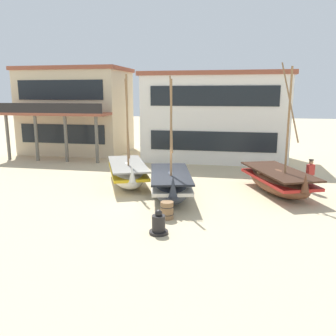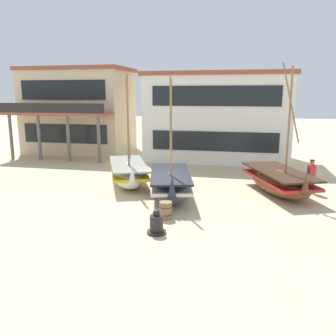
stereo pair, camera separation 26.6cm
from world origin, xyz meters
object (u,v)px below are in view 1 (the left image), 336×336
Objects in this scene: fishing_boat_far_right at (170,184)px; wooden_barrel at (167,210)px; fishing_boat_near_left at (278,180)px; fisherman_by_hull at (310,176)px; harbor_building_main at (215,116)px; fishing_boat_centre_large at (127,173)px; harbor_building_annex at (76,111)px; capstan_winch at (159,224)px.

fishing_boat_far_right is 8.16× the size of wooden_barrel.
fishing_boat_near_left reaches higher than fishing_boat_far_right.
harbor_building_main reaches higher than fisherman_by_hull.
wooden_barrel is (-6.30, -5.26, -0.48)m from fisherman_by_hull.
fisherman_by_hull is at bearing 18.38° from fishing_boat_near_left.
wooden_barrel is at bearing -140.12° from fisherman_by_hull.
fishing_boat_far_right reaches higher than wooden_barrel.
fishing_boat_near_left reaches higher than fishing_boat_centre_large.
harbor_building_annex reaches higher than harbor_building_main.
wooden_barrel is (-4.72, -4.74, -0.30)m from fishing_boat_near_left.
harbor_building_main reaches higher than fishing_boat_far_right.
harbor_building_annex is at bearing 126.12° from wooden_barrel.
fishing_boat_centre_large is 0.68× the size of harbor_building_annex.
fisherman_by_hull is at bearing -29.10° from harbor_building_annex.
harbor_building_annex is (-15.50, 10.03, 2.85)m from fishing_boat_near_left.
capstan_winch is at bearing -126.75° from fishing_boat_near_left.
fishing_boat_far_right is 7.14m from fisherman_by_hull.
wooden_barrel is (-0.01, 1.56, 0.01)m from capstan_winch.
harbor_building_main is at bearing 86.67° from capstan_winch.
fishing_boat_centre_large is 5.87m from wooden_barrel.
fishing_boat_centre_large reaches higher than fishing_boat_far_right.
fishing_boat_near_left is 10.10m from harbor_building_main.
fisherman_by_hull is at bearing 19.96° from fishing_boat_far_right.
capstan_winch is 1.56m from wooden_barrel.
fishing_boat_far_right is at bearing -36.60° from fishing_boat_centre_large.
harbor_building_main is at bearing 83.14° from fishing_boat_far_right.
harbor_building_annex is at bearing 150.90° from fisherman_by_hull.
fishing_boat_centre_large is at bearing -177.84° from fisherman_by_hull.
fishing_boat_near_left is at bearing 53.25° from capstan_winch.
harbor_building_main reaches higher than capstan_winch.
capstan_winch is at bearing -56.54° from harbor_building_annex.
fisherman_by_hull is at bearing 47.35° from capstan_winch.
harbor_building_main is at bearing 86.24° from wooden_barrel.
fishing_boat_centre_large is (-7.92, 0.17, 0.01)m from fishing_boat_near_left.
fishing_boat_centre_large is 12.76m from harbor_building_annex.
fishing_boat_far_right is 3.39× the size of fisherman_by_hull.
fishing_boat_near_left is 1.68m from fisherman_by_hull.
wooden_barrel is at bearing -53.88° from harbor_building_annex.
fishing_boat_near_left is 9.08× the size of wooden_barrel.
harbor_building_annex is (-10.78, 14.77, 3.15)m from wooden_barrel.
wooden_barrel is 0.07× the size of harbor_building_main.
wooden_barrel is (3.21, -4.91, -0.32)m from fishing_boat_centre_large.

